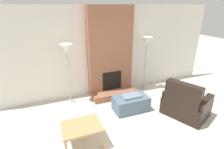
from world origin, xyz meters
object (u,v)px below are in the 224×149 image
Objects in this scene: armchair at (185,105)px; side_table at (82,128)px; floor_lamp_left at (67,52)px; floor_lamp_right at (147,44)px; ottoman at (131,103)px.

armchair is 2.58m from side_table.
floor_lamp_left is 0.98× the size of floor_lamp_right.
side_table is at bearing -152.84° from ottoman.
floor_lamp_left is at bearing 87.89° from side_table.
side_table is 3.18m from floor_lamp_right.
floor_lamp_left reaches higher than ottoman.
ottoman is 0.53× the size of floor_lamp_right.
floor_lamp_right reaches higher than armchair.
armchair is 0.72× the size of floor_lamp_right.
ottoman is at bearing 34.94° from armchair.
floor_lamp_right reaches higher than ottoman.
floor_lamp_right is (2.43, 1.73, 1.10)m from side_table.
armchair is at bearing -31.74° from ottoman.
side_table is (-1.45, -0.74, 0.19)m from ottoman.
ottoman is 1.90m from floor_lamp_right.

